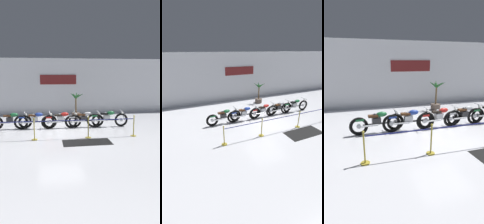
% 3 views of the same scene
% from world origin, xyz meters
% --- Properties ---
extents(ground_plane, '(120.00, 120.00, 0.00)m').
position_xyz_m(ground_plane, '(0.00, 0.00, 0.00)').
color(ground_plane, silver).
extents(back_wall, '(28.00, 0.29, 4.20)m').
position_xyz_m(back_wall, '(0.00, 5.12, 2.10)').
color(back_wall, white).
rests_on(back_wall, ground).
extents(motorcycle_green_0, '(2.33, 0.62, 0.96)m').
position_xyz_m(motorcycle_green_0, '(-2.72, 0.72, 0.47)').
color(motorcycle_green_0, black).
rests_on(motorcycle_green_0, ground).
extents(motorcycle_blue_1, '(2.38, 0.62, 0.97)m').
position_xyz_m(motorcycle_blue_1, '(-1.36, 0.60, 0.48)').
color(motorcycle_blue_1, black).
rests_on(motorcycle_blue_1, ground).
extents(motorcycle_red_2, '(2.29, 0.62, 0.95)m').
position_xyz_m(motorcycle_red_2, '(0.09, 0.60, 0.47)').
color(motorcycle_red_2, black).
rests_on(motorcycle_red_2, ground).
extents(motorcycle_silver_3, '(2.31, 0.62, 0.95)m').
position_xyz_m(motorcycle_silver_3, '(1.42, 0.61, 0.46)').
color(motorcycle_silver_3, black).
rests_on(motorcycle_silver_3, ground).
extents(potted_palm_left_of_row, '(1.02, 0.95, 1.86)m').
position_xyz_m(potted_palm_left_of_row, '(1.25, 3.40, 0.70)').
color(potted_palm_left_of_row, brown).
rests_on(potted_palm_left_of_row, ground).
extents(stanchion_far_left, '(7.05, 0.28, 1.05)m').
position_xyz_m(stanchion_far_left, '(-1.19, -1.51, 0.69)').
color(stanchion_far_left, gold).
rests_on(stanchion_far_left, ground).
extents(stanchion_mid_left, '(0.28, 0.28, 1.05)m').
position_xyz_m(stanchion_mid_left, '(-1.30, -1.51, 0.36)').
color(stanchion_mid_left, gold).
rests_on(stanchion_mid_left, ground).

